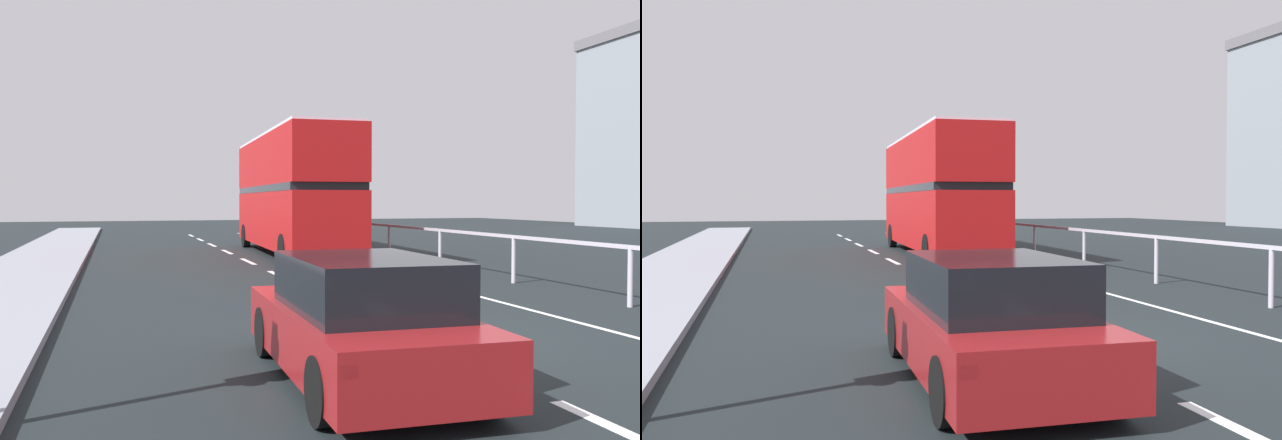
# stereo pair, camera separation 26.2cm
# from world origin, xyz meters

# --- Properties ---
(ground_plane) EXTENTS (74.38, 120.00, 0.10)m
(ground_plane) POSITION_xyz_m (0.00, 0.00, -0.05)
(ground_plane) COLOR black
(lane_paint_markings) EXTENTS (3.25, 46.00, 0.01)m
(lane_paint_markings) POSITION_xyz_m (1.81, 8.80, 0.00)
(lane_paint_markings) COLOR silver
(lane_paint_markings) RESTS_ON ground
(bridge_side_railing) EXTENTS (0.10, 42.00, 1.18)m
(bridge_side_railing) POSITION_xyz_m (5.12, 9.00, 0.96)
(bridge_side_railing) COLOR #B8B4C0
(bridge_side_railing) RESTS_ON ground
(double_decker_bus_red) EXTENTS (2.97, 11.58, 4.48)m
(double_decker_bus_red) POSITION_xyz_m (2.10, 15.10, 2.39)
(double_decker_bus_red) COLOR #B01213
(double_decker_bus_red) RESTS_ON ground
(hatchback_car_near) EXTENTS (1.92, 4.22, 1.41)m
(hatchback_car_near) POSITION_xyz_m (-1.62, -1.88, 0.67)
(hatchback_car_near) COLOR maroon
(hatchback_car_near) RESTS_ON ground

